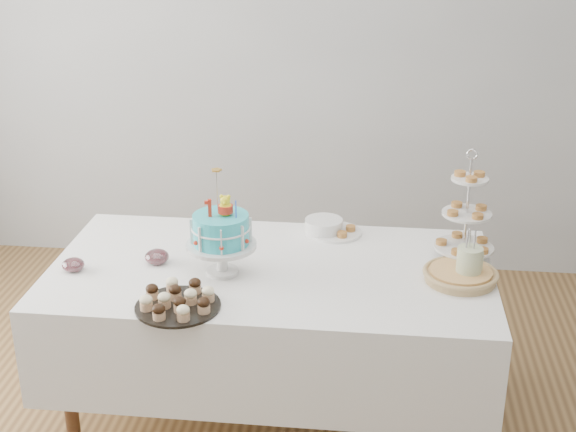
# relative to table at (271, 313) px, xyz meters

# --- Properties ---
(walls) EXTENTS (5.04, 4.04, 2.70)m
(walls) POSITION_rel_table_xyz_m (0.00, -0.30, 0.81)
(walls) COLOR #95989A
(walls) RESTS_ON floor
(table) EXTENTS (1.92, 1.02, 0.77)m
(table) POSITION_rel_table_xyz_m (0.00, 0.00, 0.00)
(table) COLOR white
(table) RESTS_ON floor
(birthday_cake) EXTENTS (0.30, 0.30, 0.46)m
(birthday_cake) POSITION_rel_table_xyz_m (-0.20, -0.08, 0.35)
(birthday_cake) COLOR silver
(birthday_cake) RESTS_ON table
(cupcake_tray) EXTENTS (0.34, 0.34, 0.08)m
(cupcake_tray) POSITION_rel_table_xyz_m (-0.31, -0.40, 0.26)
(cupcake_tray) COLOR black
(cupcake_tray) RESTS_ON table
(pie) EXTENTS (0.32, 0.32, 0.05)m
(pie) POSITION_rel_table_xyz_m (0.81, -0.04, 0.26)
(pie) COLOR tan
(pie) RESTS_ON table
(tiered_stand) EXTENTS (0.26, 0.26, 0.51)m
(tiered_stand) POSITION_rel_table_xyz_m (0.84, 0.19, 0.44)
(tiered_stand) COLOR silver
(tiered_stand) RESTS_ON table
(plate_stack) EXTENTS (0.18, 0.18, 0.07)m
(plate_stack) POSITION_rel_table_xyz_m (0.20, 0.40, 0.26)
(plate_stack) COLOR silver
(plate_stack) RESTS_ON table
(pastry_plate) EXTENTS (0.25, 0.25, 0.04)m
(pastry_plate) POSITION_rel_table_xyz_m (0.26, 0.40, 0.24)
(pastry_plate) COLOR silver
(pastry_plate) RESTS_ON table
(jam_bowl_a) EXTENTS (0.10, 0.10, 0.06)m
(jam_bowl_a) POSITION_rel_table_xyz_m (-0.84, -0.13, 0.25)
(jam_bowl_a) COLOR silver
(jam_bowl_a) RESTS_ON table
(jam_bowl_b) EXTENTS (0.11, 0.11, 0.06)m
(jam_bowl_b) POSITION_rel_table_xyz_m (-0.50, -0.01, 0.26)
(jam_bowl_b) COLOR silver
(jam_bowl_b) RESTS_ON table
(utensil_pitcher) EXTENTS (0.11, 0.11, 0.24)m
(utensil_pitcher) POSITION_rel_table_xyz_m (0.84, -0.04, 0.31)
(utensil_pitcher) COLOR silver
(utensil_pitcher) RESTS_ON table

